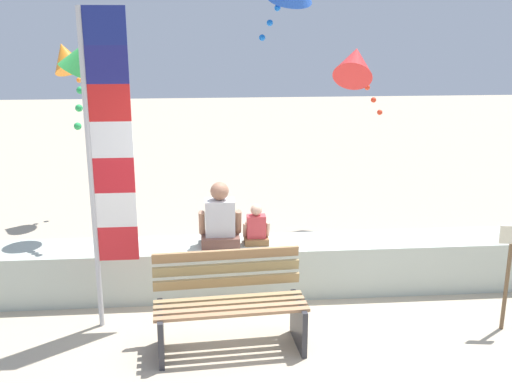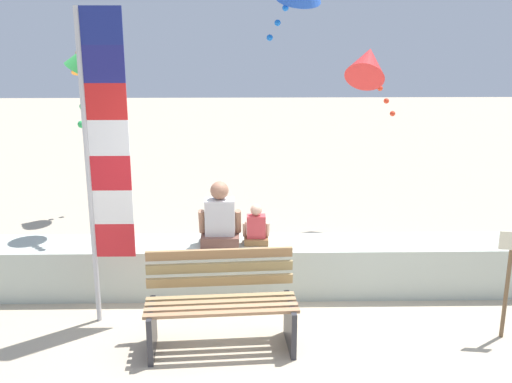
{
  "view_description": "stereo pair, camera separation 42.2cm",
  "coord_description": "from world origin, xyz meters",
  "px_view_note": "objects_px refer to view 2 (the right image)",
  "views": [
    {
      "loc": [
        -0.74,
        -5.33,
        2.94
      ],
      "look_at": [
        -0.2,
        0.99,
        1.18
      ],
      "focal_mm": 41.96,
      "sensor_mm": 36.0,
      "label": 1
    },
    {
      "loc": [
        -0.32,
        -5.35,
        2.94
      ],
      "look_at": [
        -0.2,
        0.99,
        1.18
      ],
      "focal_mm": 41.96,
      "sensor_mm": 36.0,
      "label": 2
    }
  ],
  "objects_px": {
    "kite_green": "(88,56)",
    "kite_orange": "(82,56)",
    "kite_red": "(368,63)",
    "person_adult": "(220,220)",
    "flag_banner": "(102,151)",
    "sign_post": "(508,275)",
    "person_child": "(256,228)",
    "park_bench": "(221,306)"
  },
  "relations": [
    {
      "from": "flag_banner",
      "to": "kite_orange",
      "type": "relative_size",
      "value": 3.55
    },
    {
      "from": "park_bench",
      "to": "kite_orange",
      "type": "bearing_deg",
      "value": 117.85
    },
    {
      "from": "person_adult",
      "to": "kite_orange",
      "type": "xyz_separation_m",
      "value": [
        -2.19,
        3.05,
        1.63
      ]
    },
    {
      "from": "park_bench",
      "to": "person_child",
      "type": "height_order",
      "value": "person_child"
    },
    {
      "from": "person_adult",
      "to": "flag_banner",
      "type": "bearing_deg",
      "value": -147.88
    },
    {
      "from": "kite_green",
      "to": "kite_orange",
      "type": "distance_m",
      "value": 2.6
    },
    {
      "from": "park_bench",
      "to": "person_adult",
      "type": "relative_size",
      "value": 2.01
    },
    {
      "from": "kite_red",
      "to": "kite_orange",
      "type": "distance_m",
      "value": 4.3
    },
    {
      "from": "person_adult",
      "to": "kite_green",
      "type": "relative_size",
      "value": 0.7
    },
    {
      "from": "sign_post",
      "to": "person_child",
      "type": "bearing_deg",
      "value": 155.14
    },
    {
      "from": "flag_banner",
      "to": "kite_orange",
      "type": "height_order",
      "value": "flag_banner"
    },
    {
      "from": "person_adult",
      "to": "kite_green",
      "type": "bearing_deg",
      "value": 159.31
    },
    {
      "from": "park_bench",
      "to": "sign_post",
      "type": "xyz_separation_m",
      "value": [
        2.73,
        0.09,
        0.25
      ]
    },
    {
      "from": "sign_post",
      "to": "kite_orange",
      "type": "bearing_deg",
      "value": 140.16
    },
    {
      "from": "park_bench",
      "to": "sign_post",
      "type": "height_order",
      "value": "sign_post"
    },
    {
      "from": "kite_red",
      "to": "person_adult",
      "type": "bearing_deg",
      "value": -129.73
    },
    {
      "from": "person_child",
      "to": "kite_green",
      "type": "relative_size",
      "value": 0.44
    },
    {
      "from": "person_child",
      "to": "sign_post",
      "type": "xyz_separation_m",
      "value": [
        2.38,
        -1.1,
        -0.1
      ]
    },
    {
      "from": "kite_orange",
      "to": "flag_banner",
      "type": "bearing_deg",
      "value": -73.53
    },
    {
      "from": "sign_post",
      "to": "person_adult",
      "type": "bearing_deg",
      "value": 158.38
    },
    {
      "from": "kite_green",
      "to": "kite_orange",
      "type": "xyz_separation_m",
      "value": [
        -0.73,
        2.49,
        -0.13
      ]
    },
    {
      "from": "person_adult",
      "to": "kite_red",
      "type": "bearing_deg",
      "value": 50.27
    },
    {
      "from": "park_bench",
      "to": "person_child",
      "type": "relative_size",
      "value": 3.15
    },
    {
      "from": "park_bench",
      "to": "flag_banner",
      "type": "distance_m",
      "value": 1.86
    },
    {
      "from": "person_child",
      "to": "sign_post",
      "type": "bearing_deg",
      "value": -24.86
    },
    {
      "from": "person_child",
      "to": "flag_banner",
      "type": "height_order",
      "value": "flag_banner"
    },
    {
      "from": "kite_red",
      "to": "park_bench",
      "type": "bearing_deg",
      "value": -118.71
    },
    {
      "from": "flag_banner",
      "to": "kite_green",
      "type": "height_order",
      "value": "flag_banner"
    },
    {
      "from": "park_bench",
      "to": "kite_orange",
      "type": "relative_size",
      "value": 1.65
    },
    {
      "from": "kite_red",
      "to": "sign_post",
      "type": "xyz_separation_m",
      "value": [
        0.71,
        -3.59,
        -1.76
      ]
    },
    {
      "from": "person_adult",
      "to": "flag_banner",
      "type": "height_order",
      "value": "flag_banner"
    },
    {
      "from": "kite_red",
      "to": "kite_green",
      "type": "bearing_deg",
      "value": -151.28
    },
    {
      "from": "person_adult",
      "to": "sign_post",
      "type": "bearing_deg",
      "value": -21.62
    },
    {
      "from": "person_adult",
      "to": "kite_green",
      "type": "height_order",
      "value": "kite_green"
    },
    {
      "from": "park_bench",
      "to": "kite_red",
      "type": "distance_m",
      "value": 4.66
    },
    {
      "from": "kite_green",
      "to": "park_bench",
      "type": "bearing_deg",
      "value": -49.12
    },
    {
      "from": "kite_red",
      "to": "kite_orange",
      "type": "xyz_separation_m",
      "value": [
        -4.26,
        0.56,
        0.07
      ]
    },
    {
      "from": "kite_red",
      "to": "sign_post",
      "type": "bearing_deg",
      "value": -78.74
    },
    {
      "from": "kite_orange",
      "to": "park_bench",
      "type": "bearing_deg",
      "value": -62.15
    },
    {
      "from": "person_adult",
      "to": "sign_post",
      "type": "xyz_separation_m",
      "value": [
        2.78,
        -1.1,
        -0.2
      ]
    },
    {
      "from": "park_bench",
      "to": "kite_green",
      "type": "relative_size",
      "value": 1.4
    },
    {
      "from": "kite_orange",
      "to": "kite_red",
      "type": "bearing_deg",
      "value": -7.48
    }
  ]
}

